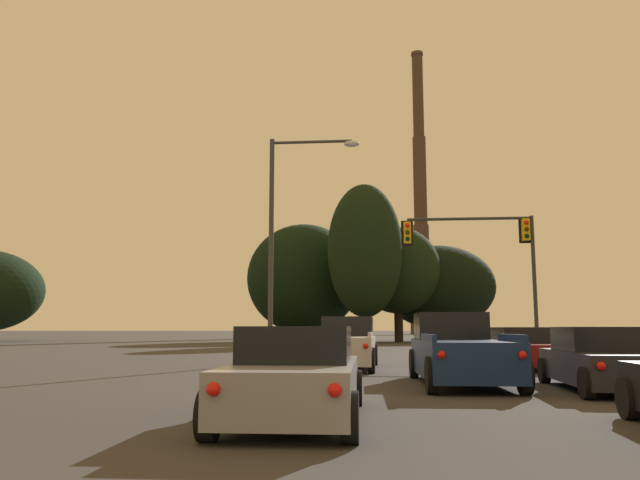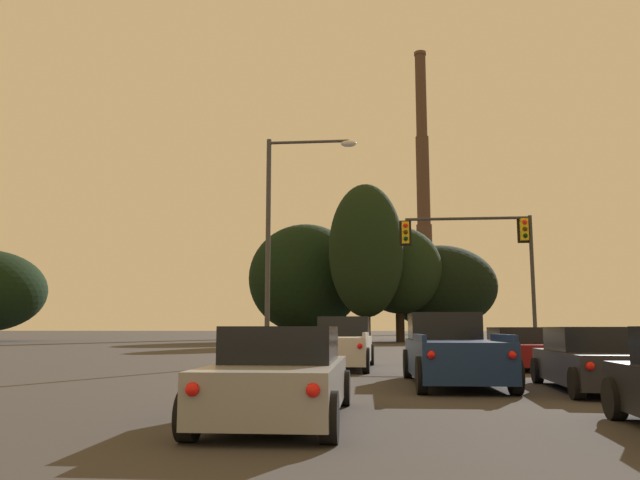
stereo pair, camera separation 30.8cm
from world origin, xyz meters
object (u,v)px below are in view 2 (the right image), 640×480
object	(u,v)px
sedan_right_lane_second	(593,361)
smokestack	(424,220)
sedan_right_lane_front	(518,349)
street_lamp	(282,223)
pickup_truck_center_lane_second	(451,352)
pickup_truck_left_lane_front	(341,345)
sedan_left_lane_third	(281,376)
traffic_light_far_right	(451,301)
traffic_light_overhead_right	(488,248)

from	to	relation	value
sedan_right_lane_second	smokestack	distance (m)	125.91
sedan_right_lane_front	street_lamp	distance (m)	10.25
pickup_truck_center_lane_second	pickup_truck_left_lane_front	world-z (taller)	same
sedan_right_lane_second	sedan_left_lane_third	distance (m)	8.14
traffic_light_far_right	street_lamp	xyz separation A→B (m)	(-11.12, -39.89, 1.53)
sedan_right_lane_front	smokestack	bearing A→B (deg)	85.56
street_lamp	sedan_right_lane_front	bearing A→B (deg)	-14.53
pickup_truck_left_lane_front	street_lamp	bearing A→B (deg)	137.20
traffic_light_overhead_right	sedan_right_lane_second	bearing A→B (deg)	-91.27
sedan_right_lane_second	pickup_truck_center_lane_second	bearing A→B (deg)	158.01
pickup_truck_center_lane_second	traffic_light_far_right	distance (m)	48.79
smokestack	sedan_right_lane_second	bearing A→B (deg)	-92.39
traffic_light_far_right	pickup_truck_left_lane_front	bearing A→B (deg)	-101.45
sedan_left_lane_third	smokestack	bearing A→B (deg)	84.22
pickup_truck_left_lane_front	sedan_right_lane_second	distance (m)	9.65
pickup_truck_center_lane_second	traffic_light_overhead_right	world-z (taller)	traffic_light_overhead_right
pickup_truck_center_lane_second	traffic_light_overhead_right	xyz separation A→B (m)	(3.36, 13.74, 4.35)
traffic_light_overhead_right	smokestack	bearing A→B (deg)	87.46
pickup_truck_left_lane_front	sedan_right_lane_second	bearing A→B (deg)	-48.95
pickup_truck_center_lane_second	sedan_right_lane_second	bearing A→B (deg)	-25.82
pickup_truck_center_lane_second	sedan_right_lane_second	size ratio (longest dim) A/B	1.16
sedan_right_lane_front	smokestack	xyz separation A→B (m)	(5.19, 115.78, 24.58)
traffic_light_far_right	street_lamp	size ratio (longest dim) A/B	0.68
traffic_light_far_right	traffic_light_overhead_right	bearing A→B (deg)	-93.40
sedan_left_lane_third	traffic_light_overhead_right	xyz separation A→B (m)	(6.67, 20.23, 4.48)
pickup_truck_center_lane_second	traffic_light_far_right	size ratio (longest dim) A/B	0.89
pickup_truck_center_lane_second	sedan_right_lane_front	bearing A→B (deg)	63.03
traffic_light_far_right	street_lamp	bearing A→B (deg)	-105.58
street_lamp	sedan_right_lane_second	bearing A→B (deg)	-48.47
sedan_left_lane_third	street_lamp	bearing A→B (deg)	98.40
traffic_light_far_right	traffic_light_overhead_right	size ratio (longest dim) A/B	0.93
sedan_right_lane_second	traffic_light_far_right	bearing A→B (deg)	89.63
sedan_left_lane_third	smokestack	size ratio (longest dim) A/B	0.07
traffic_light_far_right	sedan_right_lane_front	bearing A→B (deg)	-93.31
street_lamp	smokestack	distance (m)	116.04
traffic_light_overhead_right	street_lamp	bearing A→B (deg)	-149.89
traffic_light_far_right	smokestack	xyz separation A→B (m)	(2.75, 73.63, 21.15)
pickup_truck_center_lane_second	traffic_light_overhead_right	size ratio (longest dim) A/B	0.83
pickup_truck_center_lane_second	sedan_right_lane_second	xyz separation A→B (m)	(3.02, -1.37, -0.14)
sedan_right_lane_front	pickup_truck_left_lane_front	bearing A→B (deg)	180.00
pickup_truck_center_lane_second	sedan_right_lane_front	distance (m)	6.91
traffic_light_far_right	smokestack	size ratio (longest dim) A/B	0.10
sedan_right_lane_second	sedan_right_lane_front	world-z (taller)	same
sedan_right_lane_second	sedan_right_lane_front	size ratio (longest dim) A/B	1.00
pickup_truck_center_lane_second	traffic_light_overhead_right	distance (m)	14.80
traffic_light_far_right	street_lamp	world-z (taller)	street_lamp
traffic_light_overhead_right	pickup_truck_left_lane_front	bearing A→B (deg)	-130.23
pickup_truck_left_lane_front	street_lamp	distance (m)	5.98
smokestack	sedan_left_lane_third	bearing A→B (deg)	-95.11
pickup_truck_center_lane_second	sedan_left_lane_third	world-z (taller)	pickup_truck_center_lane_second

